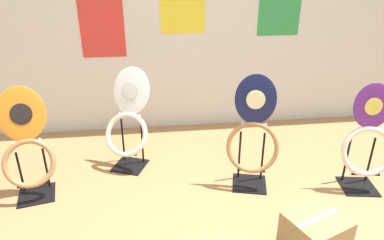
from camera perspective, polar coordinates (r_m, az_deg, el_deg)
name	(u,v)px	position (r m, az deg, el deg)	size (l,w,h in m)	color
wall_back	(193,10)	(3.73, 0.17, 17.88)	(8.00, 0.07, 2.60)	silver
toilet_seat_display_purple_note	(367,145)	(3.08, 27.20, -3.76)	(0.44, 0.32, 0.90)	black
toilet_seat_display_navy_moon	(253,135)	(2.81, 10.17, -2.50)	(0.45, 0.34, 0.95)	black
toilet_seat_display_white_plain	(128,123)	(3.12, -10.57, -0.44)	(0.49, 0.49, 0.90)	black
toilet_seat_display_orange_sun	(27,150)	(2.95, -25.73, -4.53)	(0.42, 0.37, 0.89)	black
storage_box	(315,236)	(2.43, 19.75, -17.67)	(0.43, 0.42, 0.28)	#93754C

